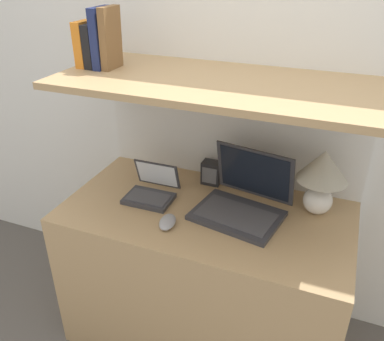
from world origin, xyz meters
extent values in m
cube|color=white|center=(0.00, 0.72, 1.20)|extent=(6.00, 0.05, 2.40)
cube|color=tan|center=(0.00, 0.33, 0.38)|extent=(1.28, 0.66, 0.75)
cube|color=white|center=(0.00, 0.68, 0.65)|extent=(1.28, 0.04, 1.30)
cube|color=tan|center=(0.00, 0.40, 1.31)|extent=(1.28, 0.59, 0.03)
ellipsoid|color=white|center=(0.45, 0.50, 0.82)|extent=(0.13, 0.13, 0.12)
cylinder|color=tan|center=(0.45, 0.50, 0.90)|extent=(0.02, 0.02, 0.04)
cone|color=#B2AD99|center=(0.45, 0.50, 0.99)|extent=(0.21, 0.21, 0.13)
cube|color=#333338|center=(0.14, 0.33, 0.76)|extent=(0.41, 0.33, 0.02)
cube|color=#47474C|center=(0.14, 0.32, 0.78)|extent=(0.35, 0.24, 0.00)
cube|color=#333338|center=(0.17, 0.49, 0.90)|extent=(0.37, 0.12, 0.25)
cube|color=black|center=(0.17, 0.49, 0.90)|extent=(0.33, 0.10, 0.22)
cube|color=#333338|center=(-0.27, 0.31, 0.76)|extent=(0.22, 0.16, 0.02)
cube|color=#47474C|center=(-0.27, 0.31, 0.78)|extent=(0.19, 0.11, 0.00)
cube|color=#333338|center=(-0.28, 0.41, 0.84)|extent=(0.22, 0.05, 0.14)
cube|color=white|center=(-0.28, 0.41, 0.84)|extent=(0.20, 0.04, 0.12)
ellipsoid|color=#99999E|center=(-0.11, 0.17, 0.77)|extent=(0.09, 0.13, 0.03)
cube|color=black|center=(-0.06, 0.57, 0.81)|extent=(0.09, 0.07, 0.12)
cube|color=#59595B|center=(-0.06, 0.54, 0.81)|extent=(0.07, 0.00, 0.08)
cube|color=orange|center=(-0.59, 0.40, 1.42)|extent=(0.04, 0.13, 0.19)
cube|color=black|center=(-0.54, 0.40, 1.42)|extent=(0.04, 0.13, 0.18)
cube|color=navy|center=(-0.50, 0.40, 1.45)|extent=(0.04, 0.14, 0.25)
cube|color=brown|center=(-0.46, 0.40, 1.45)|extent=(0.04, 0.13, 0.25)
camera|label=1|loc=(0.50, -1.09, 1.77)|focal=38.00mm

